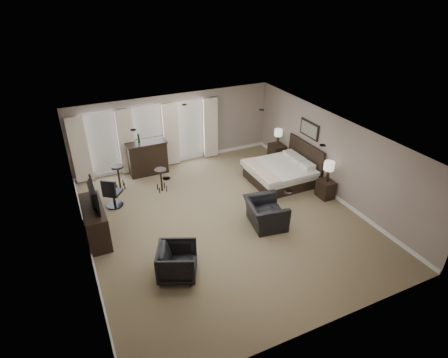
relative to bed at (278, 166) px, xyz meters
name	(u,v)px	position (x,y,z in m)	size (l,w,h in m)	color
room	(224,181)	(-2.58, -1.22, 0.66)	(7.60, 8.60, 2.64)	#716347
window_bay	(149,137)	(-3.58, 2.89, 0.56)	(5.25, 0.20, 2.30)	silver
bed	(278,166)	(0.00, 0.00, 0.00)	(2.01, 1.92, 1.28)	silver
nightstand_near	(326,189)	(0.89, -1.45, -0.35)	(0.43, 0.53, 0.57)	black
nightstand_far	(277,153)	(0.89, 1.45, -0.31)	(0.49, 0.60, 0.66)	black
lamp_near	(328,172)	(0.89, -1.45, 0.27)	(0.33, 0.33, 0.67)	beige
lamp_far	(278,137)	(0.89, 1.45, 0.33)	(0.30, 0.30, 0.62)	beige
wall_art	(309,129)	(1.12, 0.00, 1.11)	(0.04, 0.96, 0.56)	slate
dresser	(95,222)	(-6.03, -0.51, -0.15)	(0.54, 1.67, 0.97)	black
tv	(91,204)	(-6.03, -0.51, 0.41)	(1.15, 0.66, 0.15)	black
armchair_near	(266,209)	(-1.61, -1.93, -0.13)	(1.17, 0.76, 1.02)	black
armchair_far	(177,261)	(-4.52, -2.85, -0.19)	(0.88, 0.82, 0.90)	black
bar_counter	(147,157)	(-3.78, 2.60, -0.04)	(1.38, 0.72, 1.20)	black
bar_stool_left	(119,177)	(-4.94, 1.89, -0.22)	(0.39, 0.39, 0.83)	black
bar_stool_right	(161,180)	(-3.72, 1.13, -0.24)	(0.38, 0.38, 0.79)	black
desk_chair	(113,192)	(-5.31, 0.86, -0.14)	(0.50, 0.50, 0.99)	black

